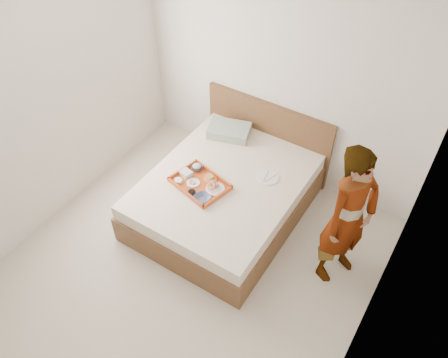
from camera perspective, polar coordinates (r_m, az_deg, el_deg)
ground at (r=4.86m, az=-5.39°, el=-12.04°), size 3.50×4.00×0.01m
ceiling at (r=3.04m, az=-8.78°, el=15.79°), size 3.50×4.00×0.01m
wall_back at (r=5.16m, az=7.15°, el=12.29°), size 3.50×0.01×2.60m
wall_left at (r=4.90m, az=-23.25°, el=6.69°), size 0.01×4.00×2.60m
wall_right at (r=3.39m, az=18.13°, el=-12.89°), size 0.01×4.00×2.60m
bed at (r=5.18m, az=0.13°, el=-2.15°), size 1.65×2.00×0.53m
headboard at (r=5.65m, az=5.43°, el=5.41°), size 1.65×0.06×0.95m
pillow at (r=5.52m, az=0.66°, el=6.04°), size 0.56×0.46×0.12m
tray at (r=4.92m, az=-3.04°, el=-0.54°), size 0.67×0.55×0.05m
prawn_plate at (r=4.86m, az=-1.10°, el=-1.27°), size 0.24×0.24×0.01m
navy_bowl_big at (r=4.75m, az=-2.75°, el=-2.41°), size 0.20×0.20×0.04m
sauce_dish at (r=4.82m, az=-4.04°, el=-1.70°), size 0.10×0.10×0.03m
meat_plate at (r=4.93m, az=-3.86°, el=-0.48°), size 0.18×0.18×0.01m
bread_plate at (r=4.97m, az=-1.73°, el=0.05°), size 0.17×0.17×0.01m
salad_bowl at (r=5.08m, az=-3.41°, el=1.43°), size 0.16×0.16×0.04m
plastic_tub at (r=5.01m, az=-4.77°, el=0.72°), size 0.14×0.13×0.05m
cheese_round at (r=4.96m, az=-5.73°, el=-0.22°), size 0.10×0.10×0.03m
dinner_plate at (r=5.02m, az=5.52°, el=0.19°), size 0.26×0.26×0.01m
person at (r=4.40m, az=15.27°, el=-4.72°), size 0.60×0.70×1.62m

